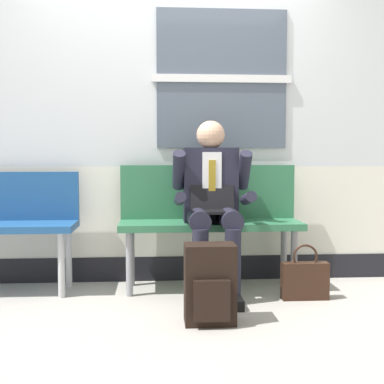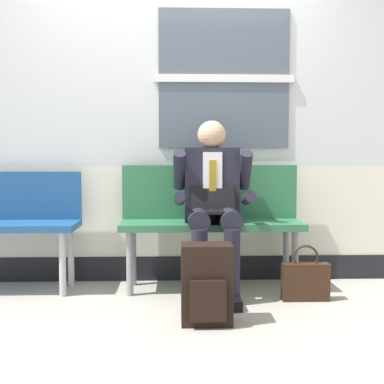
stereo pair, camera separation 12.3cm
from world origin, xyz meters
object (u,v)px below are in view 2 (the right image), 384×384
bench_with_person (211,214)px  handbag (305,280)px  backpack (207,285)px  person_seated (213,201)px  bench_empty (8,218)px

bench_with_person → handbag: bearing=-31.9°
bench_with_person → backpack: bearing=-95.7°
person_seated → handbag: size_ratio=3.24×
bench_with_person → person_seated: (-0.00, -0.20, 0.12)m
bench_with_person → backpack: 0.92m
bench_empty → backpack: 1.70m
person_seated → backpack: person_seated is taller
handbag → bench_empty: bearing=169.8°
bench_with_person → handbag: bench_with_person is taller
backpack → bench_with_person: bearing=84.3°
bench_with_person → backpack: (-0.09, -0.86, -0.33)m
bench_empty → backpack: (1.44, -0.85, -0.30)m
bench_empty → backpack: bench_empty is taller
bench_with_person → handbag: size_ratio=3.48×
bench_empty → person_seated: person_seated is taller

